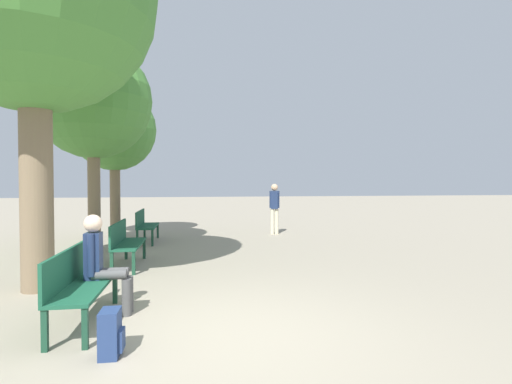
{
  "coord_description": "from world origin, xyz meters",
  "views": [
    {
      "loc": [
        -0.3,
        -4.43,
        1.73
      ],
      "look_at": [
        1.14,
        4.91,
        1.47
      ],
      "focal_mm": 28.0,
      "sensor_mm": 36.0,
      "label": 1
    }
  ],
  "objects_px": {
    "bench_row_1": "(125,240)",
    "tree_row_1": "(93,102)",
    "backpack": "(111,334)",
    "bench_row_2": "(145,223)",
    "person_seated": "(103,261)",
    "bench_row_0": "(77,280)",
    "pedestrian_near": "(274,205)",
    "tree_row_2": "(114,131)"
  },
  "relations": [
    {
      "from": "bench_row_0",
      "to": "person_seated",
      "type": "height_order",
      "value": "person_seated"
    },
    {
      "from": "tree_row_2",
      "to": "bench_row_1",
      "type": "bearing_deg",
      "value": -77.17
    },
    {
      "from": "tree_row_1",
      "to": "backpack",
      "type": "distance_m",
      "value": 7.36
    },
    {
      "from": "bench_row_1",
      "to": "tree_row_1",
      "type": "height_order",
      "value": "tree_row_1"
    },
    {
      "from": "bench_row_2",
      "to": "backpack",
      "type": "xyz_separation_m",
      "value": [
        0.58,
        -7.58,
        -0.31
      ]
    },
    {
      "from": "bench_row_2",
      "to": "person_seated",
      "type": "relative_size",
      "value": 1.27
    },
    {
      "from": "tree_row_1",
      "to": "person_seated",
      "type": "relative_size",
      "value": 3.94
    },
    {
      "from": "tree_row_1",
      "to": "tree_row_2",
      "type": "xyz_separation_m",
      "value": [
        -0.0,
        2.63,
        -0.38
      ]
    },
    {
      "from": "tree_row_2",
      "to": "person_seated",
      "type": "xyz_separation_m",
      "value": [
        1.29,
        -7.63,
        -2.61
      ]
    },
    {
      "from": "bench_row_0",
      "to": "pedestrian_near",
      "type": "relative_size",
      "value": 1.0
    },
    {
      "from": "bench_row_1",
      "to": "person_seated",
      "type": "distance_m",
      "value": 3.01
    },
    {
      "from": "person_seated",
      "to": "pedestrian_near",
      "type": "distance_m",
      "value": 8.31
    },
    {
      "from": "bench_row_2",
      "to": "tree_row_1",
      "type": "distance_m",
      "value": 3.57
    },
    {
      "from": "bench_row_2",
      "to": "tree_row_1",
      "type": "height_order",
      "value": "tree_row_1"
    },
    {
      "from": "tree_row_1",
      "to": "pedestrian_near",
      "type": "height_order",
      "value": "tree_row_1"
    },
    {
      "from": "tree_row_1",
      "to": "tree_row_2",
      "type": "height_order",
      "value": "tree_row_1"
    },
    {
      "from": "bench_row_1",
      "to": "backpack",
      "type": "bearing_deg",
      "value": -82.26
    },
    {
      "from": "bench_row_0",
      "to": "pedestrian_near",
      "type": "distance_m",
      "value": 8.68
    },
    {
      "from": "tree_row_2",
      "to": "person_seated",
      "type": "height_order",
      "value": "tree_row_2"
    },
    {
      "from": "person_seated",
      "to": "backpack",
      "type": "relative_size",
      "value": 2.82
    },
    {
      "from": "bench_row_1",
      "to": "backpack",
      "type": "relative_size",
      "value": 3.57
    },
    {
      "from": "tree_row_2",
      "to": "bench_row_2",
      "type": "bearing_deg",
      "value": -51.71
    },
    {
      "from": "bench_row_1",
      "to": "person_seated",
      "type": "bearing_deg",
      "value": -85.5
    },
    {
      "from": "bench_row_0",
      "to": "bench_row_1",
      "type": "relative_size",
      "value": 1.0
    },
    {
      "from": "bench_row_0",
      "to": "backpack",
      "type": "distance_m",
      "value": 1.19
    },
    {
      "from": "bench_row_0",
      "to": "backpack",
      "type": "xyz_separation_m",
      "value": [
        0.58,
        -0.99,
        -0.31
      ]
    },
    {
      "from": "bench_row_1",
      "to": "bench_row_2",
      "type": "xyz_separation_m",
      "value": [
        0.0,
        3.29,
        0.0
      ]
    },
    {
      "from": "person_seated",
      "to": "pedestrian_near",
      "type": "xyz_separation_m",
      "value": [
        3.75,
        7.41,
        0.24
      ]
    },
    {
      "from": "bench_row_2",
      "to": "pedestrian_near",
      "type": "relative_size",
      "value": 1.0
    },
    {
      "from": "person_seated",
      "to": "pedestrian_near",
      "type": "bearing_deg",
      "value": 63.18
    },
    {
      "from": "bench_row_1",
      "to": "tree_row_2",
      "type": "height_order",
      "value": "tree_row_2"
    },
    {
      "from": "tree_row_2",
      "to": "pedestrian_near",
      "type": "bearing_deg",
      "value": -2.48
    },
    {
      "from": "bench_row_1",
      "to": "bench_row_2",
      "type": "height_order",
      "value": "same"
    },
    {
      "from": "bench_row_0",
      "to": "tree_row_1",
      "type": "bearing_deg",
      "value": 101.27
    },
    {
      "from": "bench_row_2",
      "to": "tree_row_2",
      "type": "bearing_deg",
      "value": 128.29
    },
    {
      "from": "bench_row_2",
      "to": "person_seated",
      "type": "distance_m",
      "value": 6.3
    },
    {
      "from": "bench_row_0",
      "to": "person_seated",
      "type": "relative_size",
      "value": 1.27
    },
    {
      "from": "tree_row_1",
      "to": "backpack",
      "type": "xyz_separation_m",
      "value": [
        1.64,
        -6.29,
        -3.46
      ]
    },
    {
      "from": "tree_row_1",
      "to": "pedestrian_near",
      "type": "distance_m",
      "value": 6.23
    },
    {
      "from": "bench_row_2",
      "to": "tree_row_1",
      "type": "relative_size",
      "value": 0.32
    },
    {
      "from": "pedestrian_near",
      "to": "bench_row_1",
      "type": "bearing_deg",
      "value": -132.08
    },
    {
      "from": "bench_row_1",
      "to": "bench_row_0",
      "type": "bearing_deg",
      "value": -90.0
    }
  ]
}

